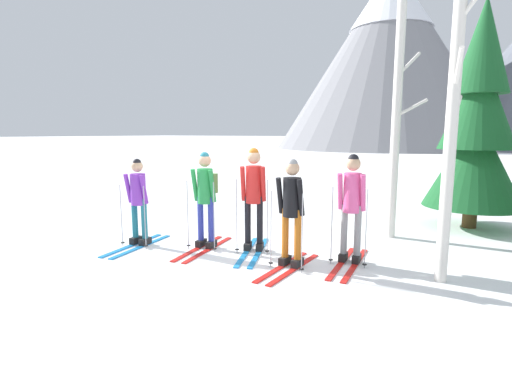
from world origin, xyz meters
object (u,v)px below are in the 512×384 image
at_px(skier_in_purple, 138,199).
at_px(skier_in_pink, 352,202).
at_px(birch_tree_slender, 453,118).
at_px(skier_in_green, 206,194).
at_px(skier_in_red, 254,194).
at_px(pine_tree_mid, 477,126).
at_px(birch_tree_tall, 398,101).
at_px(skier_in_black, 291,209).

height_order(skier_in_purple, skier_in_pink, skier_in_pink).
bearing_deg(skier_in_pink, birch_tree_slender, -5.00).
height_order(skier_in_green, skier_in_pink, skier_in_pink).
relative_size(skier_in_purple, skier_in_green, 0.95).
bearing_deg(skier_in_pink, skier_in_green, -166.72).
height_order(skier_in_red, skier_in_pink, skier_in_red).
distance_m(skier_in_purple, skier_in_green, 1.30).
height_order(pine_tree_mid, birch_tree_tall, birch_tree_tall).
relative_size(skier_in_purple, skier_in_black, 0.98).
bearing_deg(skier_in_red, skier_in_black, -22.91).
xyz_separation_m(skier_in_black, birch_tree_tall, (0.91, 2.69, 1.77)).
distance_m(skier_in_red, skier_in_pink, 1.71).
relative_size(skier_in_purple, pine_tree_mid, 0.34).
relative_size(skier_in_green, skier_in_black, 1.03).
xyz_separation_m(skier_in_red, birch_tree_tall, (1.87, 2.29, 1.68)).
height_order(skier_in_red, pine_tree_mid, pine_tree_mid).
bearing_deg(pine_tree_mid, skier_in_green, -132.75).
height_order(skier_in_pink, pine_tree_mid, pine_tree_mid).
distance_m(skier_in_pink, pine_tree_mid, 4.23).
relative_size(skier_in_pink, pine_tree_mid, 0.36).
xyz_separation_m(birch_tree_tall, birch_tree_slender, (1.20, -2.11, -0.41)).
bearing_deg(pine_tree_mid, skier_in_red, -127.99).
xyz_separation_m(skier_in_green, birch_tree_slender, (3.91, 0.48, 1.30)).
relative_size(skier_in_purple, birch_tree_tall, 0.31).
relative_size(skier_in_green, birch_tree_slender, 0.39).
distance_m(skier_in_red, birch_tree_slender, 3.32).
bearing_deg(skier_in_green, skier_in_pink, 13.28).
relative_size(skier_in_black, skier_in_pink, 0.97).
height_order(birch_tree_tall, birch_tree_slender, birch_tree_tall).
height_order(skier_in_green, skier_in_black, skier_in_green).
relative_size(skier_in_pink, birch_tree_tall, 0.33).
height_order(skier_in_black, birch_tree_tall, birch_tree_tall).
bearing_deg(skier_in_red, skier_in_green, -161.11).
distance_m(pine_tree_mid, birch_tree_slender, 3.87).
distance_m(skier_in_black, skier_in_pink, 1.02).
height_order(skier_in_purple, pine_tree_mid, pine_tree_mid).
distance_m(skier_in_green, birch_tree_slender, 4.15).
height_order(skier_in_black, birch_tree_slender, birch_tree_slender).
relative_size(skier_in_green, birch_tree_tall, 0.33).
xyz_separation_m(skier_in_purple, skier_in_pink, (3.71, 1.13, 0.12)).
distance_m(skier_in_red, pine_tree_mid, 5.29).
xyz_separation_m(skier_in_purple, skier_in_black, (2.98, 0.43, 0.06)).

